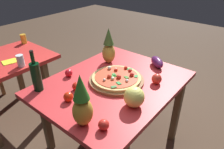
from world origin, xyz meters
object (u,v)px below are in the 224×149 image
tomato_by_bottle (76,86)px  pizza_board (116,80)px  pineapple_right (82,103)px  tomato_beside_pepper (104,125)px  drinking_glass_water (21,61)px  tomato_near_board (68,97)px  display_table (113,90)px  wine_bottle (36,76)px  drinking_glass_juice (24,39)px  pineapple_left (109,48)px  bell_pepper (157,79)px  eggplant (157,62)px  tomato_at_corner (69,73)px  napkin_folded (10,62)px  pizza (117,77)px  background_table (0,71)px  melon (134,97)px

tomato_by_bottle → pizza_board: bearing=-28.6°
pineapple_right → tomato_beside_pepper: pineapple_right is taller
drinking_glass_water → tomato_near_board: bearing=-95.3°
tomato_beside_pepper → display_table: bearing=33.3°
display_table → wine_bottle: bearing=140.7°
display_table → drinking_glass_juice: drinking_glass_juice is taller
wine_bottle → pineapple_left: pineapple_left is taller
bell_pepper → display_table: bearing=125.7°
eggplant → tomato_by_bottle: eggplant is taller
drinking_glass_juice → pineapple_left: bearing=-77.3°
drinking_glass_juice → pineapple_right: bearing=-108.0°
tomato_at_corner → tomato_by_bottle: 0.24m
tomato_at_corner → tomato_near_board: bearing=-130.8°
tomato_at_corner → napkin_folded: (-0.20, 0.70, -0.03)m
display_table → drinking_glass_juice: size_ratio=11.14×
eggplant → tomato_by_bottle: (-0.78, 0.30, -0.01)m
pizza → tomato_at_corner: size_ratio=6.20×
background_table → tomato_near_board: tomato_near_board is taller
pineapple_left → pizza: bearing=-129.4°
pizza → melon: bearing=-121.4°
pizza_board → pineapple_right: 0.58m
bell_pepper → napkin_folded: bell_pepper is taller
pizza → tomato_beside_pepper: (-0.50, -0.29, -0.00)m
pineapple_left → melon: size_ratio=2.37×
tomato_beside_pepper → tomato_near_board: tomato_near_board is taller
pizza_board → drinking_glass_water: 0.97m
pizza → drinking_glass_juice: size_ratio=3.73×
pizza → tomato_at_corner: (-0.21, 0.38, -0.01)m
melon → tomato_near_board: melon is taller
background_table → wine_bottle: 0.83m
drinking_glass_water → napkin_folded: drinking_glass_water is taller
wine_bottle → napkin_folded: (0.10, 0.67, -0.12)m
display_table → drinking_glass_juice: 1.43m
bell_pepper → drinking_glass_juice: bearing=96.9°
pizza_board → tomato_by_bottle: tomato_by_bottle is taller
napkin_folded → pineapple_right: bearing=-96.6°
pineapple_left → tomato_at_corner: size_ratio=5.26×
pineapple_left → napkin_folded: 1.03m
tomato_beside_pepper → drinking_glass_juice: drinking_glass_juice is taller
tomato_near_board → napkin_folded: 0.98m
tomato_at_corner → napkin_folded: tomato_at_corner is taller
tomato_at_corner → tomato_by_bottle: same height
pizza → tomato_at_corner: pizza is taller
display_table → tomato_near_board: (-0.42, 0.09, 0.12)m
bell_pepper → tomato_at_corner: bell_pepper is taller
pizza → napkin_folded: bearing=110.3°
wine_bottle → tomato_near_board: wine_bottle is taller
wine_bottle → tomato_beside_pepper: 0.70m
eggplant → tomato_at_corner: bearing=143.0°
wine_bottle → tomato_at_corner: 0.31m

